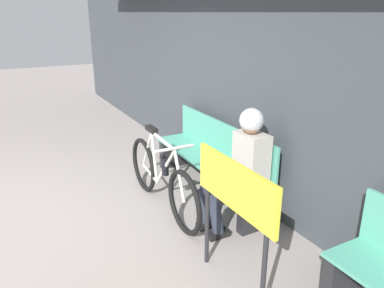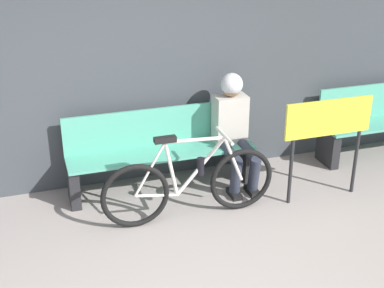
{
  "view_description": "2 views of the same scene",
  "coord_description": "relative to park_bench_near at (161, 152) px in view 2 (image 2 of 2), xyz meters",
  "views": [
    {
      "loc": [
        3.72,
        -0.03,
        2.02
      ],
      "look_at": [
        0.43,
        1.76,
        0.69
      ],
      "focal_mm": 35.0,
      "sensor_mm": 36.0,
      "label": 1
    },
    {
      "loc": [
        -0.95,
        -2.78,
        2.72
      ],
      "look_at": [
        0.51,
        1.69,
        0.63
      ],
      "focal_mm": 50.0,
      "sensor_mm": 36.0,
      "label": 2
    }
  ],
  "objects": [
    {
      "name": "person_seated",
      "position": [
        0.76,
        -0.12,
        0.27
      ],
      "size": [
        0.34,
        0.64,
        1.19
      ],
      "color": "#2D3342",
      "rests_on": "ground_plane"
    },
    {
      "name": "storefront_wall",
      "position": [
        -0.3,
        0.31,
        1.26
      ],
      "size": [
        12.0,
        0.56,
        3.2
      ],
      "color": "#3D4247",
      "rests_on": "ground_plane"
    },
    {
      "name": "park_bench_near",
      "position": [
        0.0,
        0.0,
        0.0
      ],
      "size": [
        1.93,
        0.42,
        0.83
      ],
      "color": "#51A88E",
      "rests_on": "ground_plane"
    },
    {
      "name": "signboard",
      "position": [
        1.49,
        -0.73,
        0.39
      ],
      "size": [
        0.92,
        0.04,
        1.05
      ],
      "color": "#232326",
      "rests_on": "ground_plane"
    },
    {
      "name": "bicycle",
      "position": [
        0.1,
        -0.68,
        -0.05
      ],
      "size": [
        1.68,
        0.4,
        0.87
      ],
      "color": "black",
      "rests_on": "ground_plane"
    }
  ]
}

